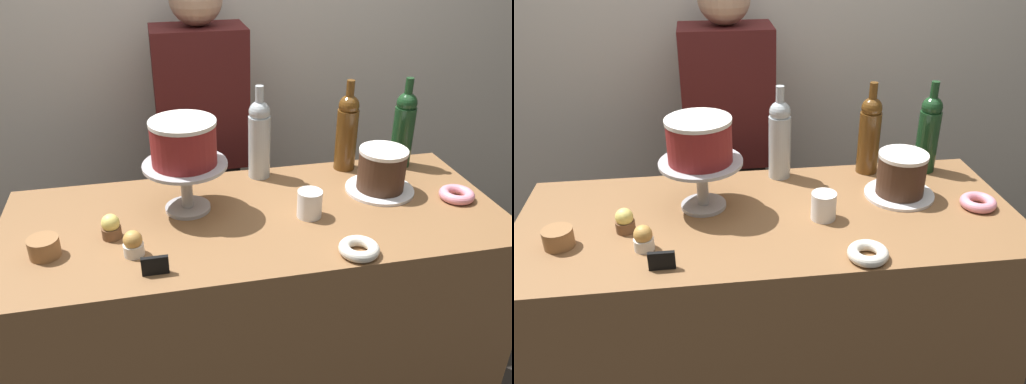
{
  "view_description": "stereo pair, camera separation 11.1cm",
  "coord_description": "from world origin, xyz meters",
  "views": [
    {
      "loc": [
        -0.29,
        -1.37,
        1.78
      ],
      "look_at": [
        0.0,
        0.0,
        1.03
      ],
      "focal_mm": 36.97,
      "sensor_mm": 36.0,
      "label": 1
    },
    {
      "loc": [
        -0.18,
        -1.38,
        1.78
      ],
      "look_at": [
        0.0,
        0.0,
        1.03
      ],
      "focal_mm": 36.97,
      "sensor_mm": 36.0,
      "label": 2
    }
  ],
  "objects": [
    {
      "name": "cake_stand_pedestal",
      "position": [
        -0.2,
        0.08,
        1.06
      ],
      "size": [
        0.26,
        0.26,
        0.16
      ],
      "color": "#B2B2B7",
      "rests_on": "display_counter"
    },
    {
      "name": "cookie_stack",
      "position": [
        -0.6,
        -0.09,
        0.98
      ],
      "size": [
        0.08,
        0.08,
        0.06
      ],
      "color": "olive",
      "rests_on": "display_counter"
    },
    {
      "name": "wine_bottle_clear",
      "position": [
        0.07,
        0.27,
        1.1
      ],
      "size": [
        0.08,
        0.08,
        0.33
      ],
      "color": "#B2BCC1",
      "rests_on": "display_counter"
    },
    {
      "name": "back_wall",
      "position": [
        0.0,
        0.89,
        1.3
      ],
      "size": [
        6.0,
        0.05,
        2.6
      ],
      "color": "silver",
      "rests_on": "ground_plane"
    },
    {
      "name": "wine_bottle_amber",
      "position": [
        0.38,
        0.26,
        1.1
      ],
      "size": [
        0.08,
        0.08,
        0.33
      ],
      "color": "#5B3814",
      "rests_on": "display_counter"
    },
    {
      "name": "display_counter",
      "position": [
        0.0,
        0.0,
        0.48
      ],
      "size": [
        1.54,
        0.64,
        0.95
      ],
      "color": "brown",
      "rests_on": "ground_plane"
    },
    {
      "name": "silver_serving_platter",
      "position": [
        0.44,
        0.07,
        0.96
      ],
      "size": [
        0.23,
        0.23,
        0.01
      ],
      "color": "white",
      "rests_on": "display_counter"
    },
    {
      "name": "chocolate_round_cake",
      "position": [
        0.44,
        0.07,
        1.03
      ],
      "size": [
        0.16,
        0.16,
        0.14
      ],
      "color": "#3D2619",
      "rests_on": "silver_serving_platter"
    },
    {
      "name": "donut_pink",
      "position": [
        0.66,
        -0.04,
        0.97
      ],
      "size": [
        0.11,
        0.11,
        0.03
      ],
      "color": "pink",
      "rests_on": "display_counter"
    },
    {
      "name": "barista_figure",
      "position": [
        -0.08,
        0.66,
        0.84
      ],
      "size": [
        0.36,
        0.22,
        1.6
      ],
      "color": "black",
      "rests_on": "ground_plane"
    },
    {
      "name": "white_layer_cake",
      "position": [
        -0.2,
        0.08,
        1.18
      ],
      "size": [
        0.2,
        0.2,
        0.13
      ],
      "color": "maroon",
      "rests_on": "cake_stand_pedestal"
    },
    {
      "name": "price_sign_chalkboard",
      "position": [
        -0.32,
        -0.24,
        0.98
      ],
      "size": [
        0.07,
        0.01,
        0.05
      ],
      "color": "black",
      "rests_on": "display_counter"
    },
    {
      "name": "wine_bottle_green",
      "position": [
        0.59,
        0.25,
        1.1
      ],
      "size": [
        0.08,
        0.08,
        0.33
      ],
      "color": "#193D1E",
      "rests_on": "display_counter"
    },
    {
      "name": "coffee_cup_ceramic",
      "position": [
        0.16,
        -0.04,
        1.0
      ],
      "size": [
        0.08,
        0.08,
        0.09
      ],
      "color": "white",
      "rests_on": "display_counter"
    },
    {
      "name": "cupcake_caramel",
      "position": [
        -0.37,
        -0.14,
        0.99
      ],
      "size": [
        0.06,
        0.06,
        0.07
      ],
      "color": "white",
      "rests_on": "display_counter"
    },
    {
      "name": "donut_sugar",
      "position": [
        0.23,
        -0.26,
        0.97
      ],
      "size": [
        0.11,
        0.11,
        0.03
      ],
      "color": "silver",
      "rests_on": "display_counter"
    },
    {
      "name": "cupcake_lemon",
      "position": [
        -0.43,
        -0.04,
        0.99
      ],
      "size": [
        0.06,
        0.06,
        0.07
      ],
      "color": "brown",
      "rests_on": "display_counter"
    }
  ]
}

